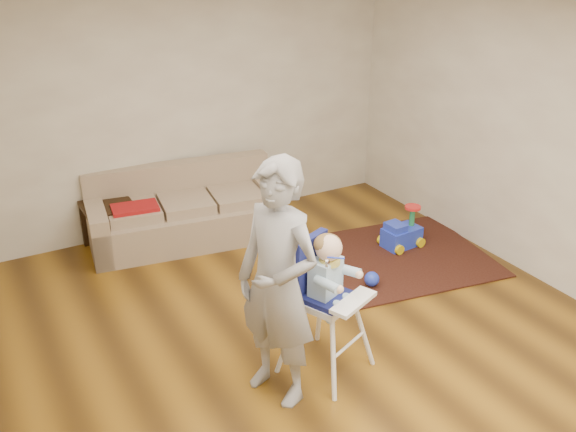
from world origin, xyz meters
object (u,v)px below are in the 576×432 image
side_table (111,227)px  ride_on_toy (402,227)px  high_chair (327,307)px  toy_ball (372,279)px  sofa (185,207)px  adult (278,285)px

side_table → ride_on_toy: (2.74, -1.47, -0.02)m
side_table → high_chair: (0.92, -2.83, 0.31)m
toy_ball → high_chair: bearing=-141.7°
sofa → adult: 2.78m
ride_on_toy → adult: adult is taller
adult → side_table: bearing=167.6°
sofa → high_chair: bearing=-79.2°
toy_ball → adult: (-1.50, -0.89, 0.83)m
sofa → ride_on_toy: bearing=-25.5°
adult → sofa: bearing=151.7°
sofa → toy_ball: size_ratio=14.88×
sofa → side_table: 0.82m
sofa → ride_on_toy: 2.35m
high_chair → sofa: bearing=69.8°
sofa → high_chair: size_ratio=1.84×
side_table → high_chair: size_ratio=0.44×
ride_on_toy → toy_ball: 0.95m
sofa → side_table: size_ratio=4.17×
sofa → ride_on_toy: (1.96, -1.29, -0.16)m
toy_ball → adult: bearing=-149.3°
toy_ball → adult: size_ratio=0.08×
side_table → ride_on_toy: 3.11m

